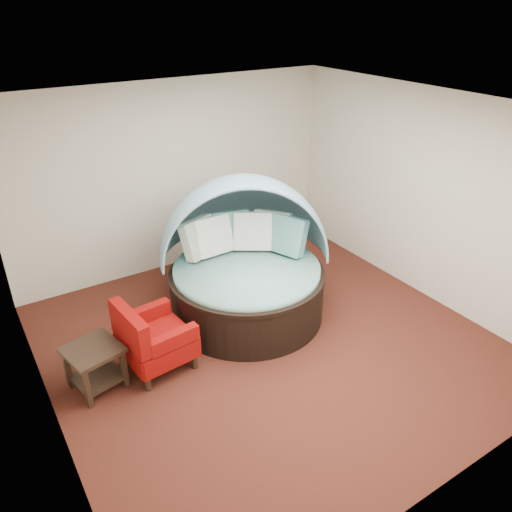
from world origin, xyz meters
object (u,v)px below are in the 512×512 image
red_armchair (152,339)px  side_table (95,362)px  pet_basket (158,347)px  canopy_daybed (245,253)px

red_armchair → side_table: size_ratio=1.35×
pet_basket → red_armchair: red_armchair is taller
pet_basket → red_armchair: bearing=-124.0°
canopy_daybed → side_table: bearing=-144.5°
pet_basket → side_table: side_table is taller
canopy_daybed → pet_basket: size_ratio=4.37×
pet_basket → red_armchair: size_ratio=0.71×
side_table → red_armchair: bearing=-2.6°
red_armchair → side_table: 0.65m
canopy_daybed → pet_basket: bearing=-144.6°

